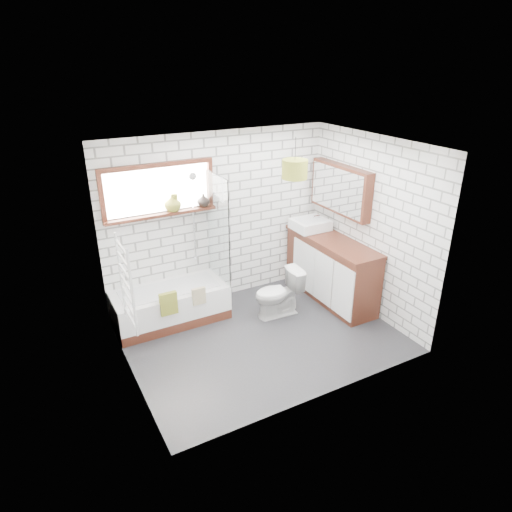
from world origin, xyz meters
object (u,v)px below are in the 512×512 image
bathtub (171,305)px  vanity (331,269)px  basin (310,224)px  toilet (278,293)px  pendant (295,169)px

bathtub → vanity: vanity is taller
bathtub → basin: size_ratio=2.97×
basin → toilet: (-0.89, -0.56, -0.70)m
basin → vanity: bearing=-83.2°
pendant → bathtub: bearing=158.9°
basin → pendant: (-0.71, -0.59, 1.05)m
bathtub → pendant: bearing=-21.1°
toilet → pendant: pendant is taller
basin → toilet: size_ratio=0.76×
bathtub → basin: bearing=-0.4°
vanity → toilet: bearing=-176.6°
vanity → toilet: 0.96m
pendant → vanity: bearing=6.8°
vanity → basin: basin is taller
vanity → basin: bearing=96.8°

